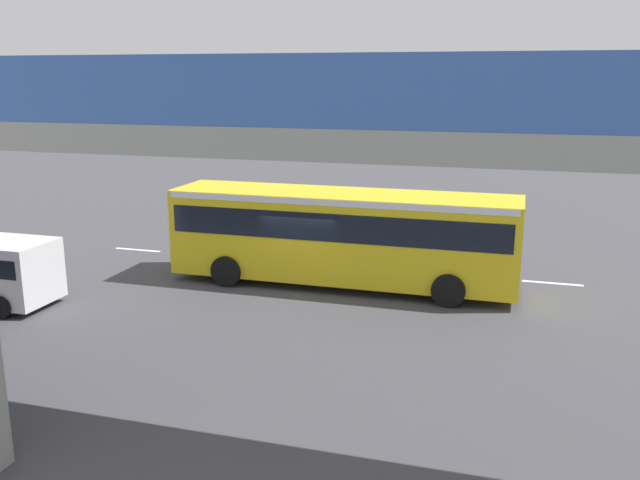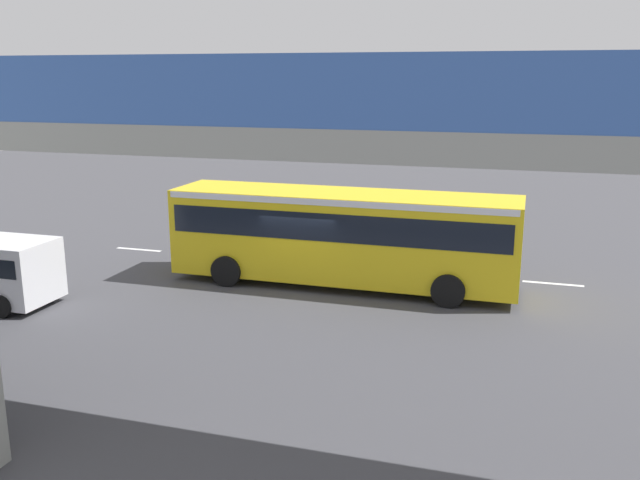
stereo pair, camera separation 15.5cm
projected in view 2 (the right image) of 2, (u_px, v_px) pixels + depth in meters
name	position (u px, v px, depth m)	size (l,w,h in m)	color
ground	(305.00, 286.00, 23.06)	(80.00, 80.00, 0.00)	#424247
city_bus	(343.00, 230.00, 22.77)	(11.54, 2.85, 3.15)	yellow
pedestrian	(356.00, 235.00, 26.56)	(0.38, 0.38, 1.79)	#2D2D38
lane_dash_leftmost	(553.00, 284.00, 23.30)	(2.00, 0.20, 0.01)	silver
lane_dash_left	(435.00, 274.00, 24.44)	(2.00, 0.20, 0.01)	silver
lane_dash_centre	(328.00, 265.00, 25.57)	(2.00, 0.20, 0.01)	silver
lane_dash_right	(229.00, 257.00, 26.71)	(2.00, 0.20, 0.01)	silver
lane_dash_rightmost	(139.00, 249.00, 27.85)	(2.00, 0.20, 0.01)	silver
pedestrian_overpass	(138.00, 157.00, 12.67)	(29.85, 2.60, 7.23)	gray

